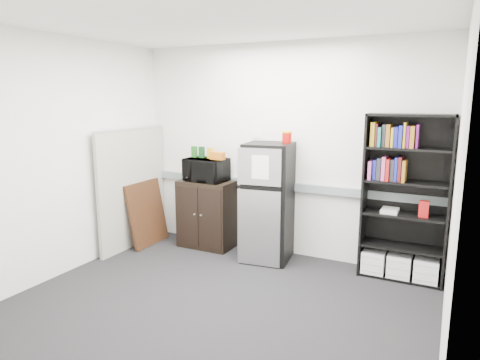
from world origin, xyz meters
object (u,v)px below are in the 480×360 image
Objects in this scene: cabinet at (207,214)px; bookshelf at (405,200)px; cubicle_partition at (133,188)px; microwave at (206,170)px; refrigerator at (268,202)px.

bookshelf is at bearing 1.47° from cabinet.
cabinet is at bearing 24.52° from cubicle_partition.
cabinet is 0.61m from microwave.
microwave is at bearing 168.91° from refrigerator.
cabinet is at bearing -178.53° from bookshelf.
microwave is at bearing 23.69° from cubicle_partition.
cubicle_partition is 1.76× the size of cabinet.
bookshelf reaches higher than refrigerator.
cubicle_partition reaches higher than refrigerator.
microwave is at bearing -90.00° from cabinet.
refrigerator is at bearing -2.09° from microwave.
cabinet is 0.98m from refrigerator.
microwave is at bearing -178.16° from bookshelf.
bookshelf is at bearing -1.90° from refrigerator.
bookshelf reaches higher than microwave.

